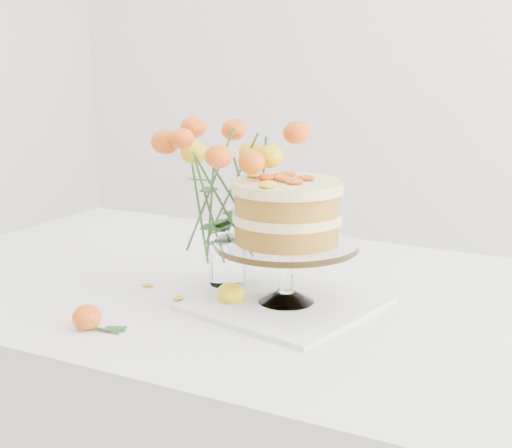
{
  "coord_description": "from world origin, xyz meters",
  "views": [
    {
      "loc": [
        0.72,
        -1.23,
        1.22
      ],
      "look_at": [
        0.11,
        -0.06,
        0.9
      ],
      "focal_mm": 50.0,
      "sensor_mm": 36.0,
      "label": 1
    }
  ],
  "objects": [
    {
      "name": "loose_rose_near",
      "position": [
        0.09,
        -0.12,
        0.78
      ],
      "size": [
        0.09,
        0.05,
        0.05
      ],
      "rotation": [
        0.0,
        0.0,
        -0.38
      ],
      "color": "gold",
      "rests_on": "table"
    },
    {
      "name": "stray_petal_a",
      "position": [
        -0.12,
        -0.1,
        0.76
      ],
      "size": [
        0.03,
        0.02,
        0.0
      ],
      "primitive_type": "ellipsoid",
      "color": "yellow",
      "rests_on": "table"
    },
    {
      "name": "loose_rose_far",
      "position": [
        -0.07,
        -0.34,
        0.78
      ],
      "size": [
        0.09,
        0.05,
        0.04
      ],
      "rotation": [
        0.0,
        0.0,
        0.05
      ],
      "color": "red",
      "rests_on": "table"
    },
    {
      "name": "napkin",
      "position": [
        0.18,
        -0.08,
        0.76
      ],
      "size": [
        0.36,
        0.36,
        0.01
      ],
      "primitive_type": "cube",
      "rotation": [
        0.0,
        0.0,
        -0.21
      ],
      "color": "white",
      "rests_on": "table"
    },
    {
      "name": "cake_stand",
      "position": [
        0.18,
        -0.08,
        0.93
      ],
      "size": [
        0.27,
        0.27,
        0.24
      ],
      "rotation": [
        0.0,
        0.0,
        0.23
      ],
      "color": "white",
      "rests_on": "napkin"
    },
    {
      "name": "table",
      "position": [
        0.0,
        0.0,
        0.67
      ],
      "size": [
        1.43,
        0.93,
        0.76
      ],
      "color": "tan",
      "rests_on": "ground"
    },
    {
      "name": "stray_petal_b",
      "position": [
        -0.02,
        -0.14,
        0.76
      ],
      "size": [
        0.03,
        0.02,
        0.0
      ],
      "primitive_type": "ellipsoid",
      "color": "yellow",
      "rests_on": "table"
    },
    {
      "name": "rose_vase",
      "position": [
        0.03,
        -0.03,
        0.98
      ],
      "size": [
        0.32,
        0.32,
        0.38
      ],
      "rotation": [
        0.0,
        0.0,
        0.4
      ],
      "color": "white",
      "rests_on": "table"
    }
  ]
}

